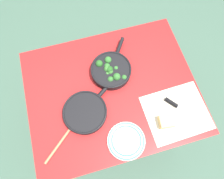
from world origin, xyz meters
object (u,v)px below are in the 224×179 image
Objects in this scene: skillet_broccoli at (111,70)px; skillet_eggs at (85,112)px; grater_knife at (179,108)px; dinner_plate_stack at (126,141)px; wooden_spoon at (69,130)px; cheese_block at (166,122)px.

skillet_eggs is (-0.22, -0.22, -0.01)m from skillet_broccoli.
dinner_plate_stack is at bearing -113.13° from grater_knife.
wooden_spoon is at bearing 177.12° from skillet_eggs.
skillet_broccoli is 0.46m from cheese_block.
cheese_block is at bearing -99.11° from grater_knife.
skillet_eggs is 0.29m from dinner_plate_stack.
skillet_broccoli is 1.57× the size of dinner_plate_stack.
skillet_broccoli is 0.45m from dinner_plate_stack.
skillet_eggs reaches higher than wooden_spoon.
wooden_spoon is 0.67m from grater_knife.
skillet_broccoli is 1.20× the size of wooden_spoon.
skillet_eggs is 1.17× the size of wooden_spoon.
cheese_block is 0.43× the size of dinner_plate_stack.
grater_knife is at bearing 15.38° from dinner_plate_stack.
grater_knife is (0.67, -0.05, 0.00)m from wooden_spoon.
dinner_plate_stack is at bearing -67.41° from wooden_spoon.
dinner_plate_stack is (-0.37, -0.10, 0.00)m from grater_knife.
skillet_eggs is at bearing -141.06° from grater_knife.
skillet_broccoli is at bearing 118.70° from cheese_block.
skillet_broccoli is 0.45m from wooden_spoon.
skillet_broccoli is 0.31m from skillet_eggs.
skillet_broccoli reaches higher than dinner_plate_stack.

